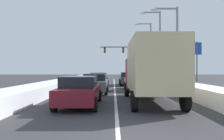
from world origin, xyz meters
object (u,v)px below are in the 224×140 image
at_px(traffic_light_gantry, 128,55).
at_px(street_lamp_right_far, 149,47).
at_px(box_truck_right_lane_nearest, 150,69).
at_px(sedan_charcoal_right_lane_third, 128,79).
at_px(sedan_gray_center_lane_second, 95,83).
at_px(roadside_sign_right, 189,53).
at_px(street_lamp_right_mid, 157,41).
at_px(sedan_black_center_lane_third, 99,80).
at_px(sedan_maroon_center_lane_nearest, 80,91).
at_px(street_lamp_right_near, 173,40).
at_px(sedan_white_right_lane_second, 136,82).

xyz_separation_m(traffic_light_gantry, street_lamp_right_far, (2.95, -5.16, 0.96)).
bearing_deg(box_truck_right_lane_nearest, sedan_charcoal_right_lane_third, 91.44).
distance_m(box_truck_right_lane_nearest, sedan_gray_center_lane_second, 6.20).
bearing_deg(street_lamp_right_far, roadside_sign_right, -53.85).
xyz_separation_m(traffic_light_gantry, street_lamp_right_mid, (2.92, -12.06, 0.96)).
xyz_separation_m(sedan_black_center_lane_third, street_lamp_right_far, (7.19, 11.60, 4.69)).
distance_m(sedan_black_center_lane_third, street_lamp_right_far, 14.43).
bearing_deg(box_truck_right_lane_nearest, sedan_maroon_center_lane_nearest, -164.71).
height_order(sedan_gray_center_lane_second, traffic_light_gantry, traffic_light_gantry).
bearing_deg(street_lamp_right_near, roadside_sign_right, 61.40).
bearing_deg(street_lamp_right_far, sedan_maroon_center_lane_nearest, -107.42).
bearing_deg(sedan_charcoal_right_lane_third, street_lamp_right_mid, 27.30).
height_order(sedan_white_right_lane_second, street_lamp_right_mid, street_lamp_right_mid).
xyz_separation_m(box_truck_right_lane_nearest, street_lamp_right_far, (3.59, 22.38, 3.56)).
bearing_deg(traffic_light_gantry, street_lamp_right_mid, -76.40).
bearing_deg(box_truck_right_lane_nearest, street_lamp_right_far, 80.89).
xyz_separation_m(sedan_white_right_lane_second, street_lamp_right_near, (3.68, 1.19, 3.92)).
height_order(sedan_white_right_lane_second, sedan_black_center_lane_third, same).
height_order(sedan_gray_center_lane_second, street_lamp_right_mid, street_lamp_right_mid).
bearing_deg(sedan_black_center_lane_third, box_truck_right_lane_nearest, -71.57).
relative_size(traffic_light_gantry, roadside_sign_right, 1.37).
bearing_deg(box_truck_right_lane_nearest, sedan_black_center_lane_third, 108.43).
xyz_separation_m(sedan_maroon_center_lane_nearest, street_lamp_right_far, (7.34, 23.41, 4.69)).
xyz_separation_m(street_lamp_right_near, street_lamp_right_far, (-0.07, 13.80, 0.77)).
bearing_deg(sedan_black_center_lane_third, roadside_sign_right, 26.10).
distance_m(sedan_black_center_lane_third, traffic_light_gantry, 17.69).
xyz_separation_m(sedan_white_right_lane_second, sedan_charcoal_right_lane_third, (-0.32, 6.08, 0.00)).
bearing_deg(sedan_gray_center_lane_second, roadside_sign_right, 45.05).
distance_m(sedan_charcoal_right_lane_third, roadside_sign_right, 9.37).
xyz_separation_m(sedan_maroon_center_lane_nearest, sedan_black_center_lane_third, (0.16, 11.81, 0.00)).
xyz_separation_m(sedan_white_right_lane_second, roadside_sign_right, (7.96, 9.04, 3.25)).
bearing_deg(roadside_sign_right, street_lamp_right_far, 126.15).
bearing_deg(sedan_maroon_center_lane_nearest, roadside_sign_right, 56.19).
distance_m(sedan_charcoal_right_lane_third, street_lamp_right_far, 10.81).
bearing_deg(street_lamp_right_mid, sedan_gray_center_lane_second, -123.86).
bearing_deg(sedan_gray_center_lane_second, sedan_maroon_center_lane_nearest, -92.78).
bearing_deg(street_lamp_right_near, sedan_white_right_lane_second, -162.01).
xyz_separation_m(sedan_maroon_center_lane_nearest, traffic_light_gantry, (4.40, 28.57, 3.73)).
height_order(sedan_charcoal_right_lane_third, street_lamp_right_near, street_lamp_right_near).
height_order(sedan_maroon_center_lane_nearest, street_lamp_right_mid, street_lamp_right_mid).
relative_size(street_lamp_right_near, street_lamp_right_far, 0.84).
distance_m(sedan_gray_center_lane_second, traffic_light_gantry, 23.20).
height_order(sedan_white_right_lane_second, street_lamp_right_near, street_lamp_right_near).
height_order(street_lamp_right_near, street_lamp_right_far, street_lamp_right_far).
xyz_separation_m(sedan_white_right_lane_second, sedan_maroon_center_lane_nearest, (-3.74, -8.42, 0.00)).
xyz_separation_m(sedan_maroon_center_lane_nearest, roadside_sign_right, (11.69, 17.46, 3.25)).
xyz_separation_m(traffic_light_gantry, street_lamp_right_near, (3.01, -18.96, 0.19)).
bearing_deg(street_lamp_right_mid, sedan_maroon_center_lane_nearest, -113.90).
distance_m(sedan_maroon_center_lane_nearest, sedan_gray_center_lane_second, 6.05).
distance_m(sedan_white_right_lane_second, sedan_maroon_center_lane_nearest, 9.21).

